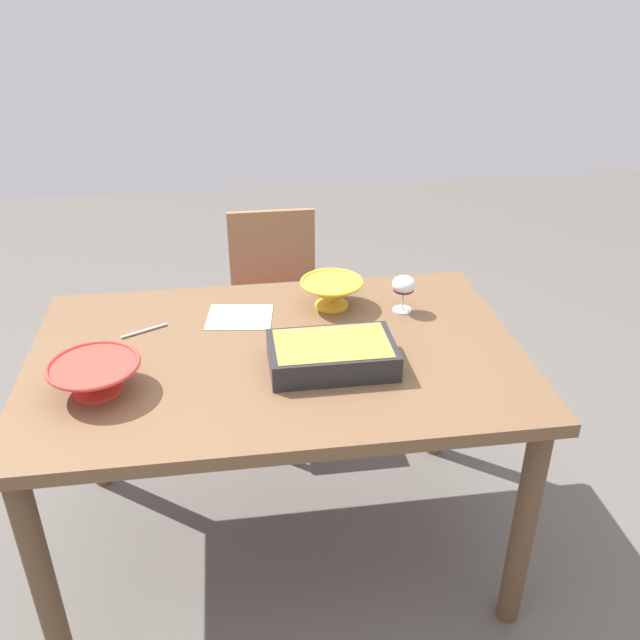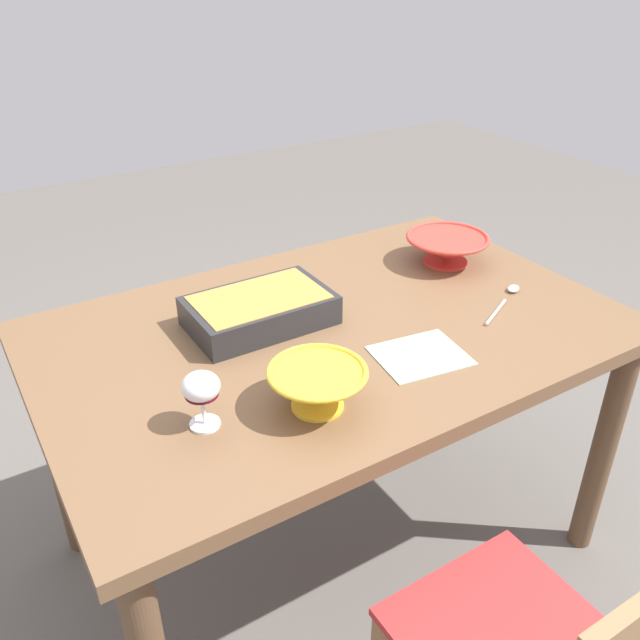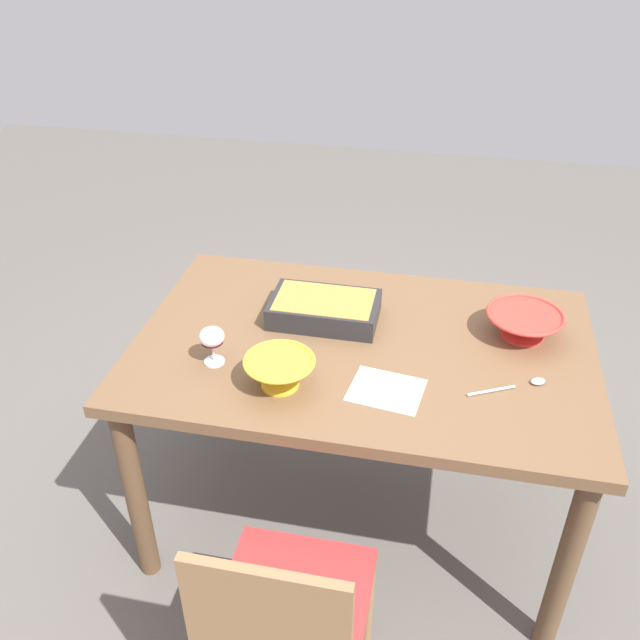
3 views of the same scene
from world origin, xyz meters
The scene contains 8 objects.
ground_plane centered at (0.00, 0.00, 0.00)m, with size 8.00×8.00×0.00m, color #5B5651.
dining_table centered at (0.00, 0.00, 0.67)m, with size 1.44×0.93×0.77m.
wine_glass centered at (-0.43, -0.19, 0.86)m, with size 0.08×0.08×0.12m.
casserole_dish centered at (-0.15, 0.11, 0.81)m, with size 0.35×0.22×0.08m.
mixing_bowl centered at (0.49, 0.14, 0.82)m, with size 0.24×0.24×0.09m.
small_bowl centered at (-0.21, -0.26, 0.82)m, with size 0.21×0.21×0.09m.
serving_spoon centered at (0.48, -0.12, 0.78)m, with size 0.23×0.13×0.01m.
napkin centered at (0.10, -0.22, 0.77)m, with size 0.21×0.17×0.00m, color #B2CCB7.
Camera 2 is at (-0.78, -1.20, 1.61)m, focal length 37.21 mm.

